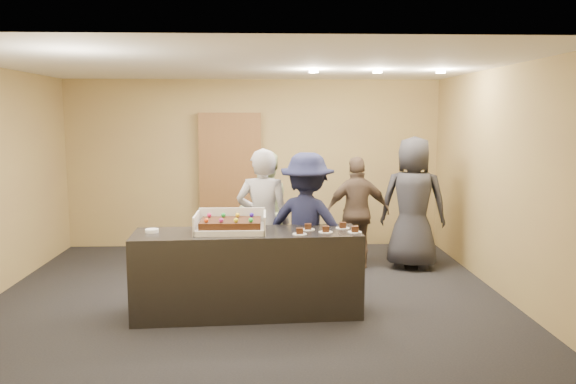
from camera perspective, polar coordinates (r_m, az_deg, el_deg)
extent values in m
plane|color=black|center=(6.93, -3.88, -10.11)|extent=(6.00, 6.00, 0.00)
plane|color=white|center=(6.62, -4.10, 12.74)|extent=(6.00, 6.00, 0.00)
cube|color=tan|center=(9.12, -3.50, 2.88)|extent=(6.00, 0.04, 2.70)
cube|color=tan|center=(4.17, -5.05, -2.95)|extent=(6.00, 0.04, 2.70)
cube|color=tan|center=(7.20, 20.64, 1.09)|extent=(0.04, 5.00, 2.70)
cube|color=black|center=(6.10, -4.13, -8.19)|extent=(2.44, 0.84, 0.90)
cube|color=brown|center=(9.08, -5.85, 1.15)|extent=(0.99, 0.15, 2.17)
cube|color=white|center=(5.99, -5.84, -3.77)|extent=(0.72, 0.50, 0.06)
cube|color=white|center=(6.01, -9.29, -3.13)|extent=(0.02, 0.50, 0.20)
cube|color=white|center=(5.96, -2.38, -3.11)|extent=(0.02, 0.50, 0.20)
cube|color=white|center=(6.22, -5.70, -2.59)|extent=(0.72, 0.02, 0.22)
cube|color=#341F0C|center=(5.98, -5.85, -3.16)|extent=(0.63, 0.44, 0.07)
sphere|color=#CD1858|center=(6.14, -8.01, -2.35)|extent=(0.05, 0.05, 0.05)
sphere|color=green|center=(6.12, -6.58, -2.35)|extent=(0.05, 0.05, 0.05)
sphere|color=yellow|center=(6.11, -5.15, -2.34)|extent=(0.05, 0.05, 0.05)
sphere|color=#3318CD|center=(6.11, -3.71, -2.34)|extent=(0.05, 0.05, 0.05)
sphere|color=#E14612|center=(5.84, -8.31, -2.87)|extent=(0.05, 0.05, 0.05)
sphere|color=#B5268C|center=(5.82, -6.81, -2.87)|extent=(0.05, 0.05, 0.05)
sphere|color=yellow|center=(5.81, -5.30, -2.87)|extent=(0.05, 0.05, 0.05)
sphere|color=green|center=(5.81, -3.79, -2.87)|extent=(0.05, 0.05, 0.05)
cylinder|color=white|center=(6.11, -13.66, -3.84)|extent=(0.14, 0.14, 0.04)
cylinder|color=white|center=(5.84, 1.19, -4.30)|extent=(0.15, 0.15, 0.01)
cube|color=#341F0C|center=(5.83, 1.19, -3.97)|extent=(0.07, 0.06, 0.06)
cylinder|color=white|center=(6.07, 2.04, -3.83)|extent=(0.15, 0.15, 0.01)
cube|color=#341F0C|center=(6.06, 2.04, -3.52)|extent=(0.07, 0.06, 0.06)
cylinder|color=white|center=(5.95, 3.85, -4.09)|extent=(0.15, 0.15, 0.01)
cube|color=#341F0C|center=(5.94, 3.85, -3.76)|extent=(0.07, 0.06, 0.06)
cylinder|color=white|center=(6.17, 5.57, -3.68)|extent=(0.15, 0.15, 0.01)
cube|color=#341F0C|center=(6.16, 5.57, -3.37)|extent=(0.07, 0.06, 0.06)
cylinder|color=white|center=(5.97, 6.80, -4.07)|extent=(0.15, 0.15, 0.01)
cube|color=#341F0C|center=(5.97, 6.80, -3.75)|extent=(0.07, 0.06, 0.06)
imported|color=#AEADB3|center=(6.63, -2.53, -3.10)|extent=(0.69, 0.51, 1.75)
imported|color=#A0AF80|center=(7.59, -2.47, -2.13)|extent=(1.01, 0.96, 1.64)
imported|color=#191C3D|center=(6.52, 1.95, -3.47)|extent=(1.25, 0.97, 1.71)
imported|color=brown|center=(7.89, 7.07, -2.08)|extent=(0.95, 0.46, 1.57)
imported|color=#29282D|center=(7.97, 12.59, -1.09)|extent=(1.02, 0.80, 1.85)
cylinder|color=#FFEAC6|center=(7.13, 2.62, 12.15)|extent=(0.12, 0.12, 0.03)
cylinder|color=#FFEAC6|center=(7.24, 9.08, 11.99)|extent=(0.12, 0.12, 0.03)
cylinder|color=#FFEAC6|center=(7.44, 15.26, 11.71)|extent=(0.12, 0.12, 0.03)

